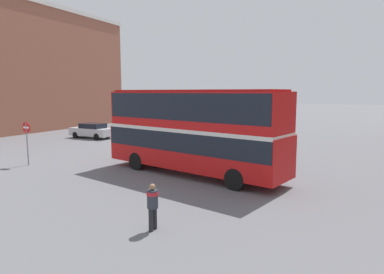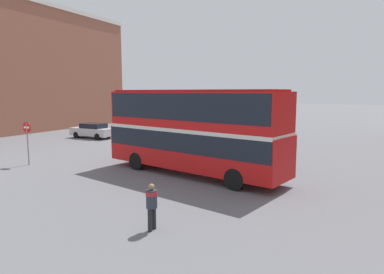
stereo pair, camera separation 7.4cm
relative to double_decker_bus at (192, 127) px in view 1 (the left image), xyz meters
The scene contains 7 objects.
ground_plane 3.40m from the double_decker_bus, 160.18° to the left, with size 240.00×240.00×0.00m, color slate.
building_row_left 32.26m from the double_decker_bus, 160.47° to the left, with size 12.29×31.05×14.73m.
double_decker_bus is the anchor object (origin of this frame).
pedestrian_foreground 8.02m from the double_decker_bus, 74.39° to the right, with size 0.41×0.41×1.59m.
parked_car_kerb_near 16.36m from the double_decker_bus, 102.31° to the left, with size 4.16×2.18×1.51m.
parked_car_kerb_far 18.17m from the double_decker_bus, 148.56° to the left, with size 4.51×1.88×1.48m.
no_entry_sign 10.63m from the double_decker_bus, 168.45° to the right, with size 0.69×0.08×2.72m.
Camera 1 is at (9.87, -17.55, 4.57)m, focal length 32.00 mm.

